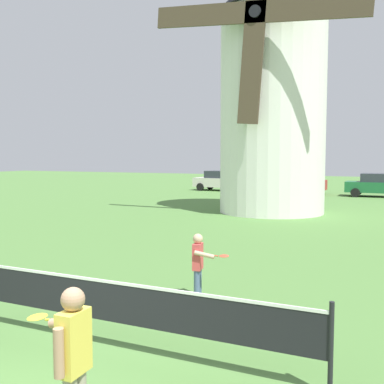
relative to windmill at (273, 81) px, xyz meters
name	(u,v)px	position (x,y,z in m)	size (l,w,h in m)	color
windmill	(273,81)	(0.00, 0.00, 0.00)	(9.23, 5.71, 13.29)	white
tennis_net	(131,305)	(2.44, -16.36, -5.58)	(5.39, 0.06, 1.10)	black
player_near	(72,355)	(3.00, -18.26, -5.41)	(0.82, 0.56, 1.51)	#9E937F
player_far	(199,262)	(2.31, -13.76, -5.55)	(0.77, 0.42, 1.26)	slate
parked_car_cream	(222,180)	(-7.10, 11.79, -5.45)	(4.55, 2.17, 1.56)	silver
parked_car_red	(295,182)	(-1.33, 11.55, -5.45)	(4.25, 1.88, 1.56)	red
parked_car_green	(381,185)	(4.41, 11.12, -5.45)	(4.40, 1.88, 1.56)	#1E6638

